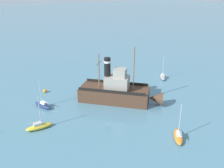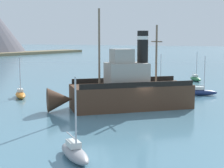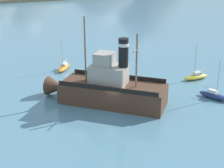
% 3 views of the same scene
% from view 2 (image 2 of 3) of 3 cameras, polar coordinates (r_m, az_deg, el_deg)
% --- Properties ---
extents(ground_plane, '(600.00, 600.00, 0.00)m').
position_cam_2_polar(ground_plane, '(34.03, 5.05, -4.38)').
color(ground_plane, teal).
extents(old_tugboat, '(12.74, 12.39, 9.90)m').
position_cam_2_polar(old_tugboat, '(34.60, 2.22, -1.07)').
color(old_tugboat, '#4C3323').
rests_on(old_tugboat, ground).
extents(sailboat_navy, '(2.45, 3.93, 4.90)m').
position_cam_2_polar(sailboat_navy, '(44.23, 14.63, -1.27)').
color(sailboat_navy, navy).
rests_on(sailboat_navy, ground).
extents(sailboat_orange, '(3.25, 3.65, 4.90)m').
position_cam_2_polar(sailboat_orange, '(42.37, -14.98, -1.66)').
color(sailboat_orange, orange).
rests_on(sailboat_orange, ground).
extents(sailboat_yellow, '(3.81, 1.15, 4.90)m').
position_cam_2_polar(sailboat_yellow, '(48.42, 8.21, -0.36)').
color(sailboat_yellow, gold).
rests_on(sailboat_yellow, ground).
extents(sailboat_green, '(3.64, 3.25, 4.90)m').
position_cam_2_polar(sailboat_green, '(58.97, 13.72, 0.91)').
color(sailboat_green, '#286B3D').
rests_on(sailboat_green, ground).
extents(sailboat_grey, '(3.07, 3.75, 4.90)m').
position_cam_2_polar(sailboat_grey, '(20.53, -6.24, -11.19)').
color(sailboat_grey, gray).
rests_on(sailboat_grey, ground).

